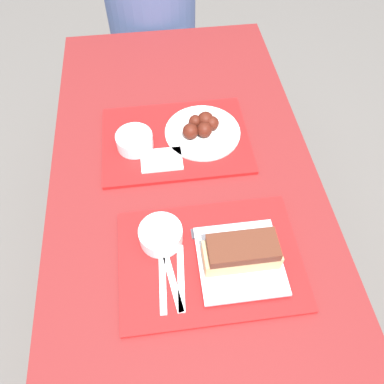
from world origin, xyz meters
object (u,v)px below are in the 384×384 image
tray_near (210,260)px  bowl_coleslaw_near (161,234)px  brisket_sandwich_plate (241,256)px  wings_plate_far (202,128)px  tray_far (176,140)px  bowl_coleslaw_far (135,140)px

tray_near → bowl_coleslaw_near: 0.14m
brisket_sandwich_plate → wings_plate_far: size_ratio=0.86×
tray_far → wings_plate_far: 0.09m
tray_far → wings_plate_far: (0.08, 0.01, 0.02)m
tray_far → brisket_sandwich_plate: size_ratio=2.21×
wings_plate_far → tray_far: bearing=-170.0°
tray_near → bowl_coleslaw_far: bearing=112.9°
bowl_coleslaw_near → bowl_coleslaw_far: bearing=99.1°
tray_near → wings_plate_far: 0.43m
tray_near → wings_plate_far: (0.04, 0.43, 0.02)m
tray_far → wings_plate_far: size_ratio=1.91×
brisket_sandwich_plate → bowl_coleslaw_far: 0.48m
tray_far → wings_plate_far: bearing=10.0°
brisket_sandwich_plate → wings_plate_far: (-0.03, 0.45, -0.02)m
tray_near → brisket_sandwich_plate: brisket_sandwich_plate is taller
tray_near → bowl_coleslaw_far: (-0.17, 0.40, 0.03)m
tray_near → tray_far: same height
bowl_coleslaw_near → tray_far: bearing=78.2°
brisket_sandwich_plate → wings_plate_far: 0.45m
tray_far → bowl_coleslaw_near: 0.35m
wings_plate_far → tray_near: bearing=-95.4°
tray_far → brisket_sandwich_plate: 0.45m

